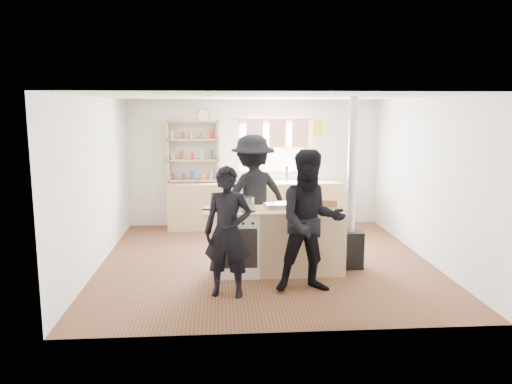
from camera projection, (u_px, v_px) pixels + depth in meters
ground at (265, 261)px, 7.72m from camera, size 5.00×5.00×0.01m
back_counter at (255, 205)px, 9.83m from camera, size 3.40×0.55×0.90m
shelving_unit at (193, 151)px, 9.69m from camera, size 1.00×0.28×1.20m
thermos at (286, 174)px, 9.77m from camera, size 0.10×0.10×0.31m
cooking_island at (279, 241)px, 7.11m from camera, size 1.97×0.64×0.93m
skillet_greens at (227, 209)px, 6.90m from camera, size 0.34×0.34×0.05m
roast_tray at (277, 206)px, 7.07m from camera, size 0.39×0.31×0.07m
stockpot_stove at (247, 203)px, 7.07m from camera, size 0.23×0.23×0.19m
stockpot_counter at (303, 202)px, 7.05m from camera, size 0.26×0.26×0.20m
bread_board at (329, 205)px, 7.09m from camera, size 0.31×0.25×0.12m
flue_heater at (350, 225)px, 7.32m from camera, size 0.35×0.35×2.50m
person_near_left at (228, 232)px, 6.18m from camera, size 0.67×0.51×1.64m
person_near_right at (311, 222)px, 6.31m from camera, size 0.92×0.74×1.83m
person_far at (253, 195)px, 7.94m from camera, size 1.42×1.13×1.93m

